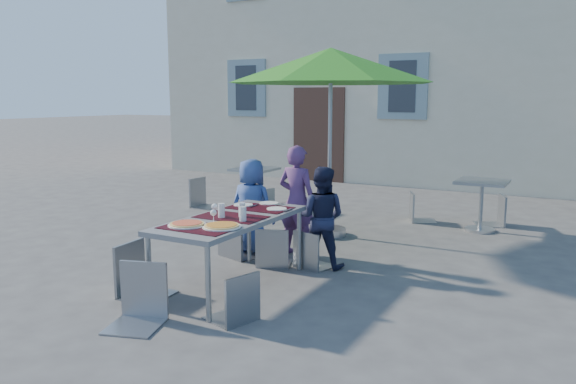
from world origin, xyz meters
The scene contains 22 objects.
ground centered at (0.00, 0.00, 0.00)m, with size 90.00×90.00×0.00m, color #424144.
dining_table centered at (0.51, 0.14, 0.70)m, with size 0.80×1.85×0.76m.
pizza_near_left centered at (0.36, -0.39, 0.77)m, with size 0.36×0.36×0.03m.
pizza_near_right centered at (0.70, -0.30, 0.77)m, with size 0.37×0.37×0.03m.
glassware centered at (0.55, 0.07, 0.83)m, with size 0.47×0.42×0.15m.
place_settings centered at (0.49, 0.80, 0.76)m, with size 0.71×0.47×0.01m.
child_0 centered at (-0.04, 1.40, 0.60)m, with size 0.59×0.38×1.21m, color #365094.
child_1 centered at (0.51, 1.58, 0.69)m, with size 0.51×0.33×1.39m, color #5A3369.
child_2 centered at (1.01, 1.25, 0.59)m, with size 0.58×0.33×1.19m, color #191D38.
chair_0 centered at (-0.08, 1.11, 0.61)m, with size 0.57×0.57×1.03m.
chair_1 centered at (0.51, 0.99, 0.51)m, with size 0.50×0.50×0.88m.
chair_2 centered at (0.94, 1.13, 0.49)m, with size 0.45×0.45×0.84m.
chair_3 centered at (-0.20, -0.49, 0.59)m, with size 0.48×0.48×1.01m.
chair_4 centered at (1.06, -0.61, 0.49)m, with size 0.48×0.47×0.85m.
chair_5 centered at (0.32, -1.02, 0.59)m, with size 0.56×0.56×1.00m.
patio_umbrella centered at (0.46, 2.68, 2.38)m, with size 2.86×2.86×2.64m.
cafe_table_0 centered at (-1.48, 3.78, 0.51)m, with size 0.69×0.69×0.74m.
bg_chair_l_0 centered at (-2.45, 3.53, 0.59)m, with size 0.46×0.46×1.00m.
bg_chair_r_0 centered at (-1.13, 3.44, 0.50)m, with size 0.50×0.50×0.86m.
cafe_table_1 centered at (2.33, 4.00, 0.53)m, with size 0.71×0.71×0.76m.
bg_chair_l_1 centered at (1.32, 4.22, 0.50)m, with size 0.51×0.51×0.87m.
bg_chair_r_1 centered at (2.47, 4.51, 0.53)m, with size 0.52×0.52×0.90m.
Camera 1 is at (3.71, -4.52, 1.96)m, focal length 35.00 mm.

